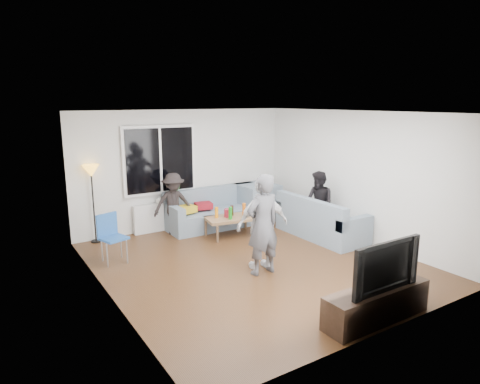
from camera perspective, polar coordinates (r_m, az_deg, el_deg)
floor at (r=7.60m, az=1.81°, el=-9.56°), size 5.00×5.50×0.04m
ceiling at (r=7.06m, az=1.96°, el=10.76°), size 5.00×5.50×0.04m
wall_back at (r=9.59m, az=-7.48°, el=3.12°), size 5.00×0.04×2.60m
wall_front at (r=5.24m, az=19.27°, el=-5.10°), size 5.00×0.04×2.60m
wall_left at (r=6.19m, az=-17.79°, el=-2.38°), size 0.04×5.50×2.60m
wall_right at (r=8.86m, az=15.49°, el=2.03°), size 0.04×5.50×2.60m
window_frame at (r=9.25m, az=-10.69°, el=4.24°), size 1.62×0.06×1.47m
window_glass at (r=9.21m, az=-10.60°, el=4.21°), size 1.50×0.02×1.35m
window_mullion at (r=9.20m, az=-10.57°, el=4.21°), size 0.05×0.03×1.35m
radiator at (r=9.46m, az=-10.30°, el=-3.24°), size 1.30×0.12×0.62m
potted_plant at (r=9.43m, az=-8.57°, el=-0.07°), size 0.22×0.18×0.39m
vase at (r=9.31m, az=-10.74°, el=-1.03°), size 0.17×0.17×0.16m
sofa_back_section at (r=9.58m, az=-3.05°, el=-2.15°), size 2.30×0.85×0.85m
sofa_right_section at (r=9.01m, az=10.85°, el=-3.28°), size 2.00×0.85×0.85m
sofa_corner at (r=10.15m, az=2.35°, el=-1.33°), size 0.85×0.85×0.85m
cushion_yellow at (r=9.20m, az=-7.24°, el=-2.29°), size 0.43×0.38×0.14m
cushion_red at (r=9.47m, az=-4.91°, el=-1.83°), size 0.41×0.37×0.13m
coffee_table at (r=9.00m, az=-1.04°, el=-4.57°), size 1.18×0.77×0.40m
pitcher at (r=8.92m, az=-1.60°, el=-2.82°), size 0.17×0.17×0.17m
side_chair at (r=7.78m, az=-16.56°, el=-6.03°), size 0.50×0.50×0.86m
floor_lamp at (r=8.91m, az=-19.03°, el=-1.56°), size 0.32×0.32×1.56m
player_left at (r=6.89m, az=3.08°, el=-4.39°), size 0.62×0.41×1.66m
player_right at (r=7.09m, az=3.03°, el=-4.41°), size 0.96×0.53×1.55m
spectator_right at (r=9.02m, az=10.50°, el=-1.58°), size 0.52×0.67×1.36m
spectator_back at (r=9.10m, az=-8.88°, el=-1.56°), size 0.92×0.64×1.31m
tv_console at (r=5.95m, az=17.81°, el=-14.09°), size 1.60×0.40×0.44m
television at (r=5.73m, az=18.17°, el=-9.14°), size 1.14×0.15×0.66m
bottle_d at (r=8.99m, az=0.54°, el=-2.36°), size 0.07×0.07×0.27m
bottle_a at (r=8.86m, az=-3.15°, el=-2.74°), size 0.07×0.07×0.23m
bottle_c at (r=9.03m, az=-1.08°, el=-2.48°), size 0.07×0.07×0.22m
bottle_b at (r=8.74m, az=-1.29°, el=-2.84°), size 0.08×0.08×0.26m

